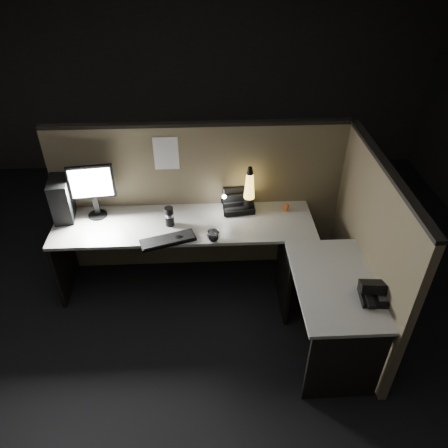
{
  "coord_description": "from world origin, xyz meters",
  "views": [
    {
      "loc": [
        0.05,
        -2.52,
        3.02
      ],
      "look_at": [
        0.19,
        0.35,
        0.89
      ],
      "focal_mm": 35.0,
      "sensor_mm": 36.0,
      "label": 1
    }
  ],
  "objects_px": {
    "lava_lamp": "(249,193)",
    "desk_phone": "(376,293)",
    "keyboard": "(168,240)",
    "monitor": "(92,186)",
    "pc_tower": "(62,197)"
  },
  "relations": [
    {
      "from": "monitor",
      "to": "keyboard",
      "type": "bearing_deg",
      "value": -39.2
    },
    {
      "from": "lava_lamp",
      "to": "desk_phone",
      "type": "relative_size",
      "value": 1.81
    },
    {
      "from": "keyboard",
      "to": "pc_tower",
      "type": "bearing_deg",
      "value": 137.68
    },
    {
      "from": "lava_lamp",
      "to": "desk_phone",
      "type": "height_order",
      "value": "lava_lamp"
    },
    {
      "from": "pc_tower",
      "to": "desk_phone",
      "type": "bearing_deg",
      "value": -33.34
    },
    {
      "from": "monitor",
      "to": "keyboard",
      "type": "xyz_separation_m",
      "value": [
        0.66,
        -0.42,
        -0.29
      ]
    },
    {
      "from": "keyboard",
      "to": "lava_lamp",
      "type": "distance_m",
      "value": 0.85
    },
    {
      "from": "keyboard",
      "to": "desk_phone",
      "type": "height_order",
      "value": "desk_phone"
    },
    {
      "from": "monitor",
      "to": "lava_lamp",
      "type": "relative_size",
      "value": 1.11
    },
    {
      "from": "pc_tower",
      "to": "lava_lamp",
      "type": "relative_size",
      "value": 0.84
    },
    {
      "from": "lava_lamp",
      "to": "desk_phone",
      "type": "distance_m",
      "value": 1.4
    },
    {
      "from": "lava_lamp",
      "to": "keyboard",
      "type": "bearing_deg",
      "value": -149.43
    },
    {
      "from": "keyboard",
      "to": "desk_phone",
      "type": "distance_m",
      "value": 1.68
    },
    {
      "from": "desk_phone",
      "to": "lava_lamp",
      "type": "bearing_deg",
      "value": 129.99
    },
    {
      "from": "pc_tower",
      "to": "desk_phone",
      "type": "xyz_separation_m",
      "value": [
        2.46,
        -1.16,
        -0.14
      ]
    }
  ]
}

